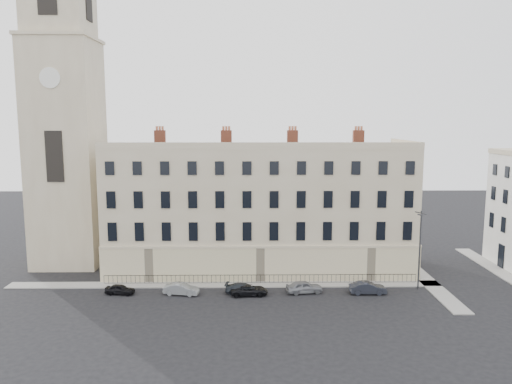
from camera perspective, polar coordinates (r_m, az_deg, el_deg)
The scene contains 14 objects.
ground at distance 52.32m, azimuth 7.39°, elevation -12.22°, with size 160.00×160.00×0.00m, color black.
terrace at distance 61.43m, azimuth 0.42°, elevation -1.82°, with size 36.22×12.22×17.00m.
church_tower at distance 66.52m, azimuth -21.01°, elevation 8.07°, with size 8.00×8.13×44.00m.
pavement_terrace at distance 56.57m, azimuth -3.60°, elevation -10.51°, with size 48.00×2.00×0.12m, color gray.
pavement_east_return at distance 62.71m, azimuth 18.32°, elevation -9.03°, with size 2.00×24.00×0.12m, color gray.
pavement_adjacent at distance 68.32m, azimuth 25.80°, elevation -8.03°, with size 2.00×20.00×0.12m, color gray.
railings at distance 56.74m, azimuth 0.52°, elevation -9.91°, with size 35.00×0.04×0.96m.
car_a at distance 55.43m, azimuth -15.28°, elevation -10.68°, with size 1.25×3.10×1.06m, color black.
car_b at distance 53.96m, azimuth -8.53°, elevation -10.91°, with size 1.29×3.69×1.22m, color gray.
car_c at distance 53.55m, azimuth -1.38°, elevation -11.01°, with size 1.61×3.96×1.15m, color #20252B.
car_d at distance 53.26m, azimuth -0.78°, elevation -11.15°, with size 1.81×3.92×1.09m, color black.
car_e at distance 54.09m, azimuth 5.53°, elevation -10.75°, with size 1.56×3.87×1.32m, color gray.
car_f at distance 54.90m, azimuth 12.64°, elevation -10.65°, with size 1.35×3.87×1.27m, color #22252E.
streetlamp at distance 56.64m, azimuth 18.21°, elevation -5.91°, with size 0.92×1.74×8.64m.
Camera 1 is at (-7.25, -48.51, 18.20)m, focal length 35.00 mm.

